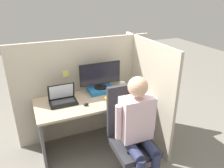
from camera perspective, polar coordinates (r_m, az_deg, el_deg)
name	(u,v)px	position (r m, az deg, el deg)	size (l,w,h in m)	color
ground_plane	(103,159)	(3.08, -2.35, -18.98)	(12.00, 12.00, 0.00)	slate
cubicle_panel_back	(85,89)	(3.22, -6.98, -1.25)	(2.00, 0.05, 1.48)	#B7AD99
cubicle_panel_right	(146,91)	(3.15, 8.91, -1.90)	(0.04, 1.30, 1.48)	#B7AD99
desk	(94,111)	(3.00, -4.83, -6.99)	(1.50, 0.67, 0.74)	tan
paper_box	(101,90)	(3.09, -2.98, -1.49)	(0.35, 0.24, 0.07)	#236BAD
monitor	(100,75)	(3.00, -3.09, 2.42)	(0.58, 0.18, 0.36)	black
laptop	(63,99)	(2.86, -12.72, -3.89)	(0.34, 0.23, 0.24)	black
mouse	(86,104)	(2.75, -6.80, -5.32)	(0.06, 0.04, 0.04)	black
stapler	(135,87)	(3.19, 6.01, -0.84)	(0.04, 0.12, 0.06)	black
carrot_toy	(108,100)	(2.82, -1.14, -4.16)	(0.05, 0.14, 0.05)	orange
office_chair	(130,133)	(2.59, 4.77, -12.70)	(0.52, 0.56, 1.10)	#2D2D33
person	(139,126)	(2.35, 6.96, -10.90)	(0.48, 0.43, 1.29)	#282D4C
coffee_mug	(122,85)	(3.22, 2.66, -0.18)	(0.09, 0.09, 0.09)	white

